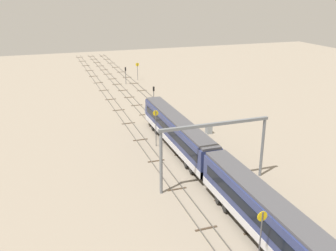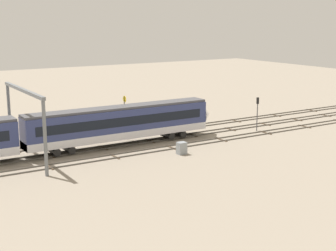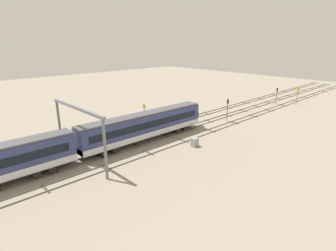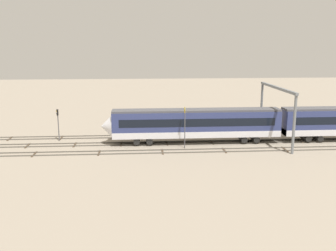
{
  "view_description": "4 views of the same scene",
  "coord_description": "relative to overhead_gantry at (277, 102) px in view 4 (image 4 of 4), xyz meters",
  "views": [
    {
      "loc": [
        -49.39,
        18.29,
        22.48
      ],
      "look_at": [
        3.25,
        -0.06,
        2.28
      ],
      "focal_mm": 39.68,
      "sensor_mm": 36.0,
      "label": 1
    },
    {
      "loc": [
        -27.56,
        -54.24,
        15.52
      ],
      "look_at": [
        5.17,
        -1.35,
        2.11
      ],
      "focal_mm": 53.34,
      "sensor_mm": 36.0,
      "label": 2
    },
    {
      "loc": [
        -27.63,
        -33.86,
        16.34
      ],
      "look_at": [
        2.85,
        -1.58,
        2.33
      ],
      "focal_mm": 28.72,
      "sensor_mm": 36.0,
      "label": 3
    },
    {
      "loc": [
        6.83,
        52.33,
        14.22
      ],
      "look_at": [
        2.99,
        -1.97,
        2.21
      ],
      "focal_mm": 40.22,
      "sensor_mm": 36.0,
      "label": 4
    }
  ],
  "objects": [
    {
      "name": "signal_light_trackside_approach",
      "position": [
        31.82,
        -2.2,
        -2.75
      ],
      "size": [
        0.31,
        0.32,
        4.74
      ],
      "color": "#4C4C51",
      "rests_on": "ground"
    },
    {
      "name": "ground_plane",
      "position": [
        12.7,
        0.37,
        -5.84
      ],
      "size": [
        199.92,
        199.92,
        0.0
      ],
      "primitive_type": "plane",
      "color": "gray"
    },
    {
      "name": "speed_sign_far_trackside",
      "position": [
        13.73,
        3.03,
        -2.23
      ],
      "size": [
        0.14,
        0.84,
        5.75
      ],
      "color": "#4C4C51",
      "rests_on": "ground"
    },
    {
      "name": "relay_cabinet",
      "position": [
        16.04,
        -6.96,
        -5.13
      ],
      "size": [
        1.06,
        0.89,
        1.42
      ],
      "color": "gray",
      "rests_on": "ground"
    },
    {
      "name": "overhead_gantry",
      "position": [
        0.0,
        0.0,
        0.0
      ],
      "size": [
        0.4,
        14.06,
        8.04
      ],
      "color": "slate",
      "rests_on": "ground"
    },
    {
      "name": "track_near_foreground",
      "position": [
        12.7,
        -3.92,
        -5.77
      ],
      "size": [
        183.92,
        2.4,
        0.16
      ],
      "color": "#59544C",
      "rests_on": "ground"
    },
    {
      "name": "track_with_train",
      "position": [
        12.7,
        0.37,
        -5.77
      ],
      "size": [
        183.92,
        2.4,
        0.16
      ],
      "color": "#59544C",
      "rests_on": "ground"
    },
    {
      "name": "track_middle",
      "position": [
        12.7,
        4.67,
        -5.77
      ],
      "size": [
        183.92,
        2.4,
        0.16
      ],
      "color": "#59544C",
      "rests_on": "ground"
    }
  ]
}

